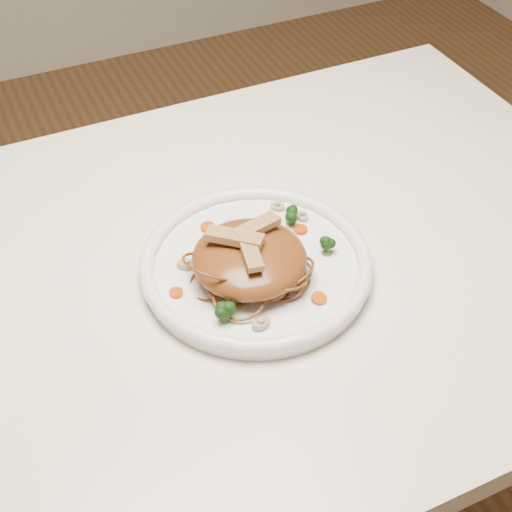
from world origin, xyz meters
name	(u,v)px	position (x,y,z in m)	size (l,w,h in m)	color
table	(228,315)	(0.00, 0.00, 0.65)	(1.20, 0.80, 0.75)	white
plate	(256,268)	(0.03, -0.03, 0.76)	(0.30, 0.30, 0.02)	white
noodle_mound	(249,258)	(0.02, -0.04, 0.79)	(0.15, 0.15, 0.05)	brown
chicken_a	(257,227)	(0.03, -0.02, 0.82)	(0.07, 0.02, 0.01)	tan
chicken_b	(235,237)	(0.00, -0.03, 0.82)	(0.07, 0.02, 0.01)	tan
chicken_c	(250,252)	(0.01, -0.06, 0.82)	(0.06, 0.02, 0.01)	tan
broccoli_0	(291,215)	(0.11, 0.02, 0.78)	(0.03, 0.03, 0.03)	#11360B
broccoli_1	(201,260)	(-0.04, -0.01, 0.78)	(0.03, 0.03, 0.03)	#11360B
broccoli_2	(224,312)	(-0.04, -0.10, 0.78)	(0.02, 0.02, 0.03)	#11360B
broccoli_3	(328,246)	(0.12, -0.05, 0.78)	(0.02, 0.02, 0.03)	#11360B
carrot_0	(262,221)	(0.07, 0.04, 0.77)	(0.02, 0.02, 0.01)	#C64F07
carrot_1	(176,293)	(-0.08, -0.04, 0.77)	(0.02, 0.02, 0.01)	#C64F07
carrot_2	(301,229)	(0.11, 0.00, 0.77)	(0.02, 0.02, 0.01)	#C64F07
carrot_3	(208,227)	(0.00, 0.06, 0.77)	(0.02, 0.02, 0.01)	#C64F07
carrot_4	(319,298)	(0.07, -0.12, 0.77)	(0.02, 0.02, 0.01)	#C64F07
mushroom_0	(261,323)	(-0.01, -0.13, 0.77)	(0.03, 0.03, 0.01)	#C4B493
mushroom_1	(303,217)	(0.13, 0.03, 0.77)	(0.02, 0.02, 0.01)	#C4B493
mushroom_2	(187,264)	(-0.05, 0.00, 0.77)	(0.03, 0.03, 0.01)	#C4B493
mushroom_3	(278,207)	(0.11, 0.06, 0.77)	(0.02, 0.02, 0.01)	#C4B493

